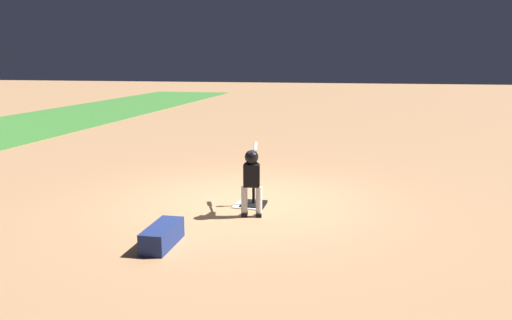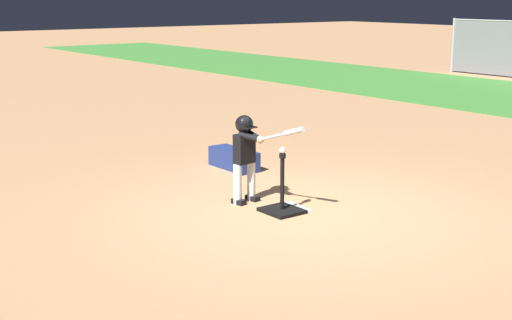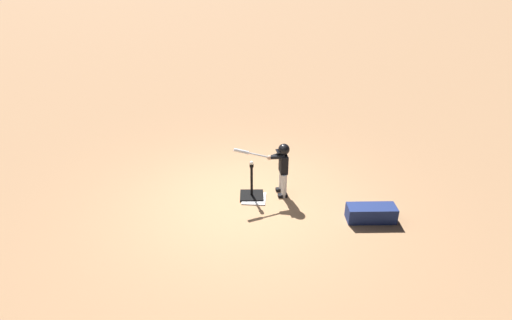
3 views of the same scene
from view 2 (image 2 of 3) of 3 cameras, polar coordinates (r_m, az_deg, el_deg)
ground_plane at (r=8.20m, az=3.92°, el=-4.22°), size 90.00×90.00×0.00m
home_plate at (r=8.29m, az=2.37°, el=-3.95°), size 0.48×0.48×0.02m
batting_tee at (r=8.18m, az=2.10°, el=-3.58°), size 0.44×0.40×0.69m
batter_child at (r=8.41m, az=-0.74°, el=0.95°), size 1.04×0.34×1.06m
baseball at (r=8.02m, az=2.13°, el=0.77°), size 0.07×0.07×0.07m
equipment_bag at (r=10.23m, az=-1.78°, el=0.09°), size 0.84×0.33×0.28m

